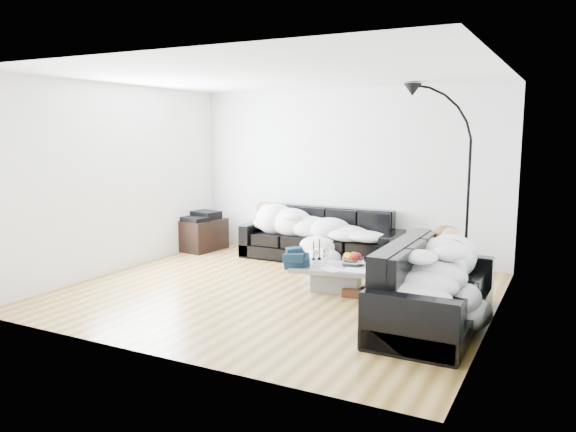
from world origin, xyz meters
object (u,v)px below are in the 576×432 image
at_px(shoes, 362,292).
at_px(stereo, 202,216).
at_px(sleeper_right, 436,264).
at_px(sleeper_back, 319,221).
at_px(sofa_back, 320,235).
at_px(coffee_table, 336,278).
at_px(wine_glass_b, 316,257).
at_px(candle_right, 319,249).
at_px(floor_lamp, 468,195).
at_px(candle_left, 314,251).
at_px(fruit_bowl, 353,258).
at_px(av_cabinet, 203,235).
at_px(wine_glass_a, 326,255).
at_px(sofa_right, 435,285).
at_px(wine_glass_c, 325,259).

height_order(shoes, stereo, stereo).
bearing_deg(sleeper_right, sleeper_back, 47.28).
relative_size(sofa_back, shoes, 5.23).
bearing_deg(stereo, sleeper_right, -12.44).
bearing_deg(coffee_table, wine_glass_b, 175.88).
xyz_separation_m(candle_right, shoes, (0.71, -0.33, -0.39)).
bearing_deg(floor_lamp, shoes, -135.21).
distance_m(candle_left, candle_right, 0.08).
bearing_deg(fruit_bowl, stereo, 160.53).
bearing_deg(wine_glass_b, shoes, -10.42).
xyz_separation_m(fruit_bowl, av_cabinet, (-3.06, 1.08, -0.14)).
xyz_separation_m(wine_glass_b, floor_lamp, (1.60, 1.24, 0.74)).
bearing_deg(fruit_bowl, wine_glass_a, -174.00).
bearing_deg(wine_glass_b, floor_lamp, 37.71).
relative_size(sleeper_right, fruit_bowl, 6.41).
bearing_deg(floor_lamp, av_cabinet, 169.96).
height_order(sofa_right, fruit_bowl, sofa_right).
bearing_deg(wine_glass_a, sleeper_back, 117.79).
bearing_deg(floor_lamp, coffee_table, -146.75).
relative_size(sleeper_back, av_cabinet, 2.77).
height_order(candle_left, floor_lamp, floor_lamp).
distance_m(wine_glass_b, wine_glass_c, 0.17).
height_order(sofa_right, coffee_table, sofa_right).
relative_size(sleeper_back, coffee_table, 1.92).
xyz_separation_m(wine_glass_c, shoes, (0.50, -0.06, -0.34)).
distance_m(coffee_table, shoes, 0.40).
bearing_deg(sofa_right, sofa_back, 46.58).
relative_size(candle_right, stereo, 0.61).
bearing_deg(stereo, sleeper_back, 14.97).
bearing_deg(stereo, candle_right, -9.42).
relative_size(sofa_right, candle_right, 7.66).
bearing_deg(shoes, coffee_table, 166.83).
bearing_deg(candle_right, fruit_bowl, -10.38).
bearing_deg(sofa_right, fruit_bowl, 55.29).
distance_m(fruit_bowl, stereo, 3.25).
xyz_separation_m(wine_glass_a, floor_lamp, (1.50, 1.15, 0.73)).
xyz_separation_m(sofa_back, sleeper_right, (2.19, -2.07, 0.24)).
xyz_separation_m(fruit_bowl, stereo, (-3.06, 1.08, 0.18)).
relative_size(sofa_right, wine_glass_c, 12.82).
distance_m(coffee_table, candle_left, 0.52).
height_order(sofa_back, coffee_table, sofa_back).
bearing_deg(sleeper_back, coffee_table, -57.99).
distance_m(wine_glass_a, stereo, 2.94).
relative_size(candle_right, shoes, 0.58).
relative_size(wine_glass_c, candle_right, 0.60).
height_order(sleeper_back, candle_left, sleeper_back).
bearing_deg(wine_glass_a, stereo, 157.59).
relative_size(av_cabinet, stereo, 1.68).
distance_m(sofa_back, candle_right, 1.26).
xyz_separation_m(sofa_right, wine_glass_b, (-1.64, 0.70, -0.02)).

